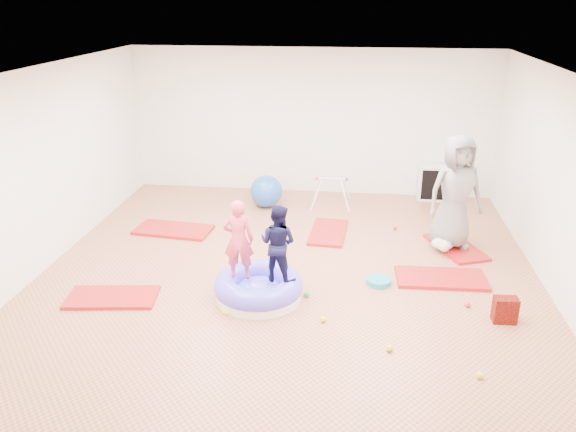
# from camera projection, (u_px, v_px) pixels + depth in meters

# --- Properties ---
(room) EXTENTS (7.01, 8.01, 2.81)m
(room) POSITION_uv_depth(u_px,v_px,m) (285.00, 188.00, 7.14)
(room) COLOR #AE7156
(room) RESTS_ON ground
(gym_mat_front_left) EXTENTS (1.22, 0.72, 0.05)m
(gym_mat_front_left) POSITION_uv_depth(u_px,v_px,m) (112.00, 297.00, 7.30)
(gym_mat_front_left) COLOR #B60018
(gym_mat_front_left) RESTS_ON ground
(gym_mat_mid_left) EXTENTS (1.31, 0.76, 0.05)m
(gym_mat_mid_left) POSITION_uv_depth(u_px,v_px,m) (174.00, 230.00, 9.39)
(gym_mat_mid_left) COLOR #B60018
(gym_mat_mid_left) RESTS_ON ground
(gym_mat_center_back) EXTENTS (0.63, 1.15, 0.05)m
(gym_mat_center_back) POSITION_uv_depth(u_px,v_px,m) (328.00, 232.00, 9.31)
(gym_mat_center_back) COLOR #B60018
(gym_mat_center_back) RESTS_ON ground
(gym_mat_right) EXTENTS (1.25, 0.66, 0.05)m
(gym_mat_right) POSITION_uv_depth(u_px,v_px,m) (441.00, 278.00, 7.79)
(gym_mat_right) COLOR #B60018
(gym_mat_right) RESTS_ON ground
(gym_mat_rear_right) EXTENTS (0.92, 1.23, 0.05)m
(gym_mat_rear_right) POSITION_uv_depth(u_px,v_px,m) (456.00, 247.00, 8.75)
(gym_mat_rear_right) COLOR #B60018
(gym_mat_rear_right) RESTS_ON ground
(inflatable_cushion) EXTENTS (1.16, 1.16, 0.37)m
(inflatable_cushion) POSITION_uv_depth(u_px,v_px,m) (259.00, 288.00, 7.30)
(inflatable_cushion) COLOR white
(inflatable_cushion) RESTS_ON ground
(child_pink) EXTENTS (0.40, 0.28, 1.06)m
(child_pink) POSITION_uv_depth(u_px,v_px,m) (238.00, 236.00, 7.05)
(child_pink) COLOR #E44257
(child_pink) RESTS_ON inflatable_cushion
(child_navy) EXTENTS (0.60, 0.53, 1.02)m
(child_navy) POSITION_uv_depth(u_px,v_px,m) (278.00, 240.00, 7.01)
(child_navy) COLOR black
(child_navy) RESTS_ON inflatable_cushion
(adult_caregiver) EXTENTS (0.99, 0.80, 1.76)m
(adult_caregiver) POSITION_uv_depth(u_px,v_px,m) (455.00, 192.00, 8.44)
(adult_caregiver) COLOR slate
(adult_caregiver) RESTS_ON gym_mat_rear_right
(infant) EXTENTS (0.34, 0.34, 0.20)m
(infant) POSITION_uv_depth(u_px,v_px,m) (443.00, 244.00, 8.55)
(infant) COLOR silver
(infant) RESTS_ON gym_mat_rear_right
(ball_pit_balls) EXTENTS (2.12, 3.98, 0.07)m
(ball_pit_balls) POSITION_uv_depth(u_px,v_px,m) (391.00, 304.00, 7.12)
(ball_pit_balls) COLOR yellow
(ball_pit_balls) RESTS_ON ground
(exercise_ball_blue) EXTENTS (0.60, 0.60, 0.60)m
(exercise_ball_blue) POSITION_uv_depth(u_px,v_px,m) (266.00, 191.00, 10.40)
(exercise_ball_blue) COLOR blue
(exercise_ball_blue) RESTS_ON ground
(exercise_ball_orange) EXTENTS (0.37, 0.37, 0.37)m
(exercise_ball_orange) POSITION_uv_depth(u_px,v_px,m) (263.00, 187.00, 10.97)
(exercise_ball_orange) COLOR #D45623
(exercise_ball_orange) RESTS_ON ground
(infant_play_gym) EXTENTS (0.73, 0.69, 0.56)m
(infant_play_gym) POSITION_uv_depth(u_px,v_px,m) (331.00, 187.00, 10.38)
(infant_play_gym) COLOR silver
(infant_play_gym) RESTS_ON ground
(cube_shelf) EXTENTS (0.67, 0.33, 0.67)m
(cube_shelf) POSITION_uv_depth(u_px,v_px,m) (436.00, 183.00, 10.75)
(cube_shelf) COLOR silver
(cube_shelf) RESTS_ON ground
(balance_disc) EXTENTS (0.34, 0.34, 0.08)m
(balance_disc) POSITION_uv_depth(u_px,v_px,m) (379.00, 281.00, 7.68)
(balance_disc) COLOR teal
(balance_disc) RESTS_ON ground
(backpack) EXTENTS (0.29, 0.18, 0.32)m
(backpack) POSITION_uv_depth(u_px,v_px,m) (505.00, 310.00, 6.75)
(backpack) COLOR #951107
(backpack) RESTS_ON ground
(yellow_toy) EXTENTS (0.20, 0.20, 0.03)m
(yellow_toy) POSITION_uv_depth(u_px,v_px,m) (229.00, 310.00, 7.02)
(yellow_toy) COLOR yellow
(yellow_toy) RESTS_ON ground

